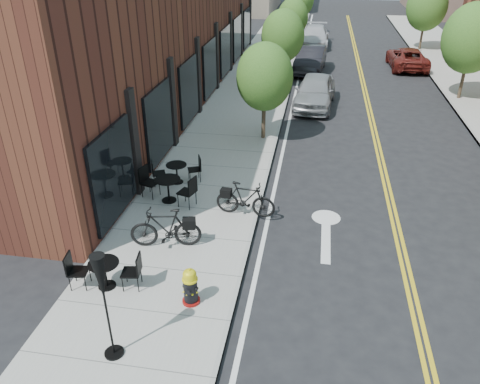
{
  "coord_description": "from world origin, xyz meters",
  "views": [
    {
      "loc": [
        1.43,
        -8.82,
        7.34
      ],
      "look_at": [
        -0.49,
        2.63,
        1.0
      ],
      "focal_mm": 35.0,
      "sensor_mm": 36.0,
      "label": 1
    }
  ],
  "objects_px": {
    "bistro_set_b": "(168,187)",
    "parked_car_c": "(314,36)",
    "fire_hydrant": "(190,286)",
    "parked_car_far": "(407,58)",
    "bicycle_right": "(245,199)",
    "parked_car_b": "(310,60)",
    "bistro_set_c": "(177,171)",
    "patio_umbrella": "(102,286)",
    "bistro_set_a": "(105,271)",
    "bicycle_left": "(166,228)",
    "parked_car_a": "(315,91)"
  },
  "relations": [
    {
      "from": "fire_hydrant",
      "to": "parked_car_c",
      "type": "bearing_deg",
      "value": 101.07
    },
    {
      "from": "bicycle_right",
      "to": "patio_umbrella",
      "type": "bearing_deg",
      "value": 168.15
    },
    {
      "from": "parked_car_b",
      "to": "parked_car_c",
      "type": "xyz_separation_m",
      "value": [
        0.04,
        7.84,
        -0.02
      ]
    },
    {
      "from": "bicycle_right",
      "to": "parked_car_far",
      "type": "relative_size",
      "value": 0.38
    },
    {
      "from": "bicycle_right",
      "to": "patio_umbrella",
      "type": "height_order",
      "value": "patio_umbrella"
    },
    {
      "from": "parked_car_a",
      "to": "parked_car_b",
      "type": "height_order",
      "value": "parked_car_a"
    },
    {
      "from": "parked_car_b",
      "to": "bicycle_right",
      "type": "bearing_deg",
      "value": -89.68
    },
    {
      "from": "bistro_set_c",
      "to": "parked_car_far",
      "type": "distance_m",
      "value": 20.39
    },
    {
      "from": "fire_hydrant",
      "to": "bistro_set_c",
      "type": "xyz_separation_m",
      "value": [
        -1.95,
        5.6,
        -0.01
      ]
    },
    {
      "from": "fire_hydrant",
      "to": "bistro_set_b",
      "type": "distance_m",
      "value": 4.73
    },
    {
      "from": "bicycle_right",
      "to": "bistro_set_a",
      "type": "bearing_deg",
      "value": 149.28
    },
    {
      "from": "bicycle_right",
      "to": "bistro_set_a",
      "type": "distance_m",
      "value": 4.6
    },
    {
      "from": "bicycle_left",
      "to": "parked_car_far",
      "type": "height_order",
      "value": "parked_car_far"
    },
    {
      "from": "fire_hydrant",
      "to": "parked_car_a",
      "type": "bearing_deg",
      "value": 95.86
    },
    {
      "from": "bistro_set_b",
      "to": "parked_car_a",
      "type": "bearing_deg",
      "value": 85.47
    },
    {
      "from": "fire_hydrant",
      "to": "parked_car_far",
      "type": "bearing_deg",
      "value": 86.25
    },
    {
      "from": "bicycle_left",
      "to": "parked_car_a",
      "type": "height_order",
      "value": "parked_car_a"
    },
    {
      "from": "bicycle_right",
      "to": "parked_car_c",
      "type": "distance_m",
      "value": 25.47
    },
    {
      "from": "fire_hydrant",
      "to": "bistro_set_a",
      "type": "xyz_separation_m",
      "value": [
        -2.09,
        0.19,
        0.01
      ]
    },
    {
      "from": "bistro_set_a",
      "to": "parked_car_b",
      "type": "distance_m",
      "value": 21.68
    },
    {
      "from": "bistro_set_a",
      "to": "parked_car_c",
      "type": "bearing_deg",
      "value": 73.91
    },
    {
      "from": "parked_car_a",
      "to": "parked_car_b",
      "type": "relative_size",
      "value": 0.97
    },
    {
      "from": "patio_umbrella",
      "to": "parked_car_b",
      "type": "distance_m",
      "value": 23.42
    },
    {
      "from": "fire_hydrant",
      "to": "bicycle_right",
      "type": "relative_size",
      "value": 0.52
    },
    {
      "from": "bistro_set_a",
      "to": "bistro_set_c",
      "type": "xyz_separation_m",
      "value": [
        0.13,
        5.41,
        -0.02
      ]
    },
    {
      "from": "parked_car_c",
      "to": "fire_hydrant",
      "type": "bearing_deg",
      "value": -93.27
    },
    {
      "from": "bistro_set_b",
      "to": "bistro_set_c",
      "type": "xyz_separation_m",
      "value": [
        -0.1,
        1.25,
        -0.07
      ]
    },
    {
      "from": "parked_car_far",
      "to": "parked_car_a",
      "type": "bearing_deg",
      "value": 55.94
    },
    {
      "from": "parked_car_far",
      "to": "bicycle_left",
      "type": "bearing_deg",
      "value": 65.67
    },
    {
      "from": "fire_hydrant",
      "to": "bistro_set_c",
      "type": "relative_size",
      "value": 0.58
    },
    {
      "from": "bistro_set_b",
      "to": "parked_car_b",
      "type": "bearing_deg",
      "value": 95.02
    },
    {
      "from": "bicycle_right",
      "to": "parked_car_c",
      "type": "relative_size",
      "value": 0.35
    },
    {
      "from": "fire_hydrant",
      "to": "patio_umbrella",
      "type": "height_order",
      "value": "patio_umbrella"
    },
    {
      "from": "bicycle_left",
      "to": "parked_car_b",
      "type": "distance_m",
      "value": 19.73
    },
    {
      "from": "bistro_set_a",
      "to": "bistro_set_b",
      "type": "xyz_separation_m",
      "value": [
        0.23,
        4.16,
        0.05
      ]
    },
    {
      "from": "bistro_set_a",
      "to": "parked_car_b",
      "type": "height_order",
      "value": "parked_car_b"
    },
    {
      "from": "bicycle_right",
      "to": "parked_car_a",
      "type": "distance_m",
      "value": 11.03
    },
    {
      "from": "bistro_set_b",
      "to": "bistro_set_c",
      "type": "bearing_deg",
      "value": 111.67
    },
    {
      "from": "bicycle_right",
      "to": "parked_car_b",
      "type": "relative_size",
      "value": 0.38
    },
    {
      "from": "parked_car_a",
      "to": "parked_car_b",
      "type": "bearing_deg",
      "value": 98.61
    },
    {
      "from": "bistro_set_b",
      "to": "parked_car_a",
      "type": "relative_size",
      "value": 0.42
    },
    {
      "from": "bistro_set_b",
      "to": "bicycle_left",
      "type": "bearing_deg",
      "value": -56.86
    },
    {
      "from": "bistro_set_b",
      "to": "bistro_set_a",
      "type": "bearing_deg",
      "value": -75.89
    },
    {
      "from": "fire_hydrant",
      "to": "bicycle_right",
      "type": "xyz_separation_m",
      "value": [
        0.62,
        3.91,
        0.09
      ]
    },
    {
      "from": "fire_hydrant",
      "to": "parked_car_a",
      "type": "height_order",
      "value": "parked_car_a"
    },
    {
      "from": "parked_car_c",
      "to": "parked_car_far",
      "type": "distance_m",
      "value": 8.38
    },
    {
      "from": "bicycle_left",
      "to": "bistro_set_a",
      "type": "height_order",
      "value": "bicycle_left"
    },
    {
      "from": "bistro_set_b",
      "to": "parked_car_c",
      "type": "xyz_separation_m",
      "value": [
        3.76,
        25.0,
        0.13
      ]
    },
    {
      "from": "bistro_set_b",
      "to": "parked_car_far",
      "type": "bearing_deg",
      "value": 80.31
    },
    {
      "from": "bistro_set_b",
      "to": "patio_umbrella",
      "type": "distance_m",
      "value": 6.22
    }
  ]
}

